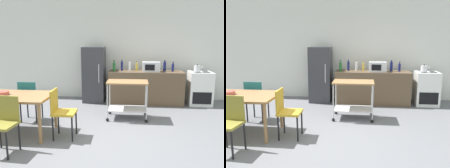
% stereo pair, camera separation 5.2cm
% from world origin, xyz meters
% --- Properties ---
extents(ground_plane, '(12.00, 12.00, 0.00)m').
position_xyz_m(ground_plane, '(0.00, 0.00, 0.00)').
color(ground_plane, slate).
extents(back_wall, '(8.40, 0.12, 2.90)m').
position_xyz_m(back_wall, '(0.00, 3.20, 1.45)').
color(back_wall, silver).
rests_on(back_wall, ground_plane).
extents(kitchen_counter, '(2.00, 0.64, 0.90)m').
position_xyz_m(kitchen_counter, '(0.90, 2.60, 0.45)').
color(kitchen_counter, brown).
rests_on(kitchen_counter, ground_plane).
extents(dining_table, '(1.50, 0.90, 0.75)m').
position_xyz_m(dining_table, '(-1.68, 0.21, 0.67)').
color(dining_table, olive).
rests_on(dining_table, ground_plane).
extents(chair_olive, '(0.42, 0.42, 0.89)m').
position_xyz_m(chair_olive, '(-1.41, -0.52, 0.52)').
color(chair_olive, olive).
rests_on(chair_olive, ground_plane).
extents(chair_teal, '(0.41, 0.41, 0.89)m').
position_xyz_m(chair_teal, '(-1.64, 0.88, 0.52)').
color(chair_teal, '#1E666B').
rests_on(chair_teal, ground_plane).
extents(chair_mustard, '(0.42, 0.42, 0.89)m').
position_xyz_m(chair_mustard, '(-0.71, 0.12, 0.52)').
color(chair_mustard, gold).
rests_on(chair_mustard, ground_plane).
extents(stove_oven, '(0.60, 0.61, 0.92)m').
position_xyz_m(stove_oven, '(2.35, 2.62, 0.45)').
color(stove_oven, white).
rests_on(stove_oven, ground_plane).
extents(refrigerator, '(0.60, 0.63, 1.55)m').
position_xyz_m(refrigerator, '(-0.55, 2.70, 0.78)').
color(refrigerator, '#333338').
rests_on(refrigerator, ground_plane).
extents(kitchen_cart, '(0.91, 0.57, 0.85)m').
position_xyz_m(kitchen_cart, '(0.44, 1.29, 0.57)').
color(kitchen_cart, olive).
rests_on(kitchen_cart, ground_plane).
extents(bottle_sesame_oil, '(0.07, 0.07, 0.30)m').
position_xyz_m(bottle_sesame_oil, '(0.03, 2.54, 1.02)').
color(bottle_sesame_oil, '#1E6628').
rests_on(bottle_sesame_oil, kitchen_counter).
extents(bottle_hot_sauce, '(0.06, 0.06, 0.30)m').
position_xyz_m(bottle_hot_sauce, '(0.24, 2.64, 1.03)').
color(bottle_hot_sauce, navy).
rests_on(bottle_hot_sauce, kitchen_counter).
extents(bottle_olive_oil, '(0.07, 0.07, 0.28)m').
position_xyz_m(bottle_olive_oil, '(0.46, 2.69, 1.02)').
color(bottle_olive_oil, silver).
rests_on(bottle_olive_oil, kitchen_counter).
extents(bottle_vinegar, '(0.06, 0.06, 0.27)m').
position_xyz_m(bottle_vinegar, '(0.65, 2.67, 1.01)').
color(bottle_vinegar, gold).
rests_on(bottle_vinegar, kitchen_counter).
extents(microwave, '(0.46, 0.35, 0.26)m').
position_xyz_m(microwave, '(1.03, 2.56, 1.03)').
color(microwave, silver).
rests_on(microwave, kitchen_counter).
extents(bottle_wine, '(0.08, 0.08, 0.30)m').
position_xyz_m(bottle_wine, '(1.40, 2.66, 1.03)').
color(bottle_wine, navy).
rests_on(bottle_wine, kitchen_counter).
extents(bottle_soda, '(0.06, 0.06, 0.27)m').
position_xyz_m(bottle_soda, '(1.61, 2.62, 1.01)').
color(bottle_soda, navy).
rests_on(bottle_soda, kitchen_counter).
extents(fruit_bowl, '(0.22, 0.22, 0.06)m').
position_xyz_m(fruit_bowl, '(-1.84, 0.22, 0.78)').
color(fruit_bowl, '#B24C3F').
rests_on(fruit_bowl, dining_table).
extents(kettle, '(0.24, 0.17, 0.19)m').
position_xyz_m(kettle, '(2.23, 2.52, 1.00)').
color(kettle, silver).
rests_on(kettle, stove_oven).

